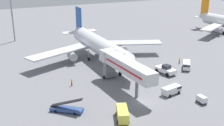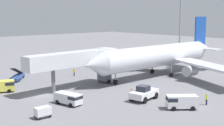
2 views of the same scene
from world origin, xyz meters
name	(u,v)px [view 1 (image 1 of 2)]	position (x,y,z in m)	size (l,w,h in m)	color
ground_plane	(142,102)	(0.00, 0.00, 0.00)	(300.00, 300.00, 0.00)	slate
airplane_at_gate	(98,45)	(2.67, 29.82, 4.77)	(43.34, 43.04, 13.74)	silver
jet_bridge	(123,66)	(-0.20, 8.48, 5.50)	(4.26, 20.44, 7.29)	silver
pushback_tug	(166,70)	(14.15, 11.62, 1.16)	(3.73, 6.09, 2.49)	white
belt_loader_truck	(67,108)	(-15.58, 2.83, 0.76)	(6.25, 5.60, 3.14)	#2D4C8E
service_van_near_center	(122,113)	(-7.02, -4.33, 1.23)	(3.73, 5.49, 2.15)	#E5DB4C
service_van_mid_center	(186,65)	(21.35, 11.97, 1.22)	(4.36, 4.73, 2.13)	white
service_van_near_left	(172,90)	(7.96, 0.63, 1.06)	(5.00, 2.84, 1.83)	silver
baggage_cart_outer_left	(202,99)	(10.93, -5.68, 0.85)	(1.30, 2.22, 1.54)	#38383D
ground_crew_worker_foreground	(72,82)	(-10.68, 14.67, 0.92)	(0.43, 0.43, 1.74)	#1E2333
ground_crew_worker_midground	(179,60)	(22.80, 16.83, 0.99)	(0.48, 0.48, 1.87)	#1E2333
safety_cone_alpha	(170,67)	(18.33, 15.09, 0.24)	(0.31, 0.31, 0.48)	black
safety_cone_bravo	(139,72)	(7.98, 14.98, 0.28)	(0.36, 0.36, 0.56)	black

